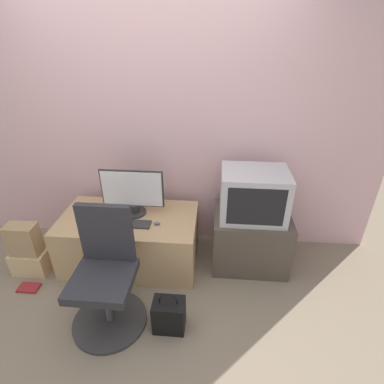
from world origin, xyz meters
TOP-DOWN VIEW (x-y plane):
  - ground_plane at (0.00, 0.00)m, footprint 12.00×12.00m
  - wall_back at (0.00, 1.32)m, footprint 4.40×0.05m
  - desk at (-0.19, 0.86)m, footprint 1.27×0.69m
  - side_stand at (0.96, 0.95)m, footprint 0.71×0.54m
  - main_monitor at (-0.15, 0.93)m, footprint 0.58×0.22m
  - keyboard at (-0.13, 0.74)m, footprint 0.34×0.12m
  - mouse at (0.10, 0.76)m, footprint 0.06×0.04m
  - crt_tv at (0.94, 0.93)m, footprint 0.58×0.44m
  - office_chair at (-0.19, 0.18)m, footprint 0.58×0.58m
  - cardboard_box_lower at (-1.11, 0.62)m, footprint 0.33×0.19m
  - cardboard_box_upper at (-1.11, 0.62)m, footprint 0.27×0.15m
  - handbag at (0.29, 0.12)m, footprint 0.24×0.17m
  - book at (-1.04, 0.40)m, footprint 0.18×0.11m

SIDE VIEW (x-z plane):
  - ground_plane at x=0.00m, z-range 0.00..0.00m
  - book at x=-1.04m, z-range 0.00..0.02m
  - cardboard_box_lower at x=-1.11m, z-range 0.00..0.23m
  - handbag at x=0.29m, z-range -0.04..0.32m
  - desk at x=-0.19m, z-range 0.00..0.52m
  - side_stand at x=0.96m, z-range 0.00..0.55m
  - cardboard_box_upper at x=-1.11m, z-range 0.23..0.54m
  - office_chair at x=-0.19m, z-range -0.09..0.88m
  - keyboard at x=-0.13m, z-range 0.52..0.53m
  - mouse at x=0.10m, z-range 0.52..0.54m
  - main_monitor at x=-0.15m, z-range 0.52..0.96m
  - crt_tv at x=0.94m, z-range 0.55..1.00m
  - wall_back at x=0.00m, z-range 0.00..2.60m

